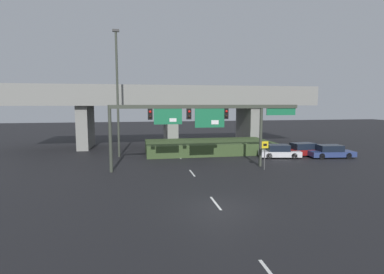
% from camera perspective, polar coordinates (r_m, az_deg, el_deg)
% --- Properties ---
extents(ground_plane, '(160.00, 160.00, 0.00)m').
position_cam_1_polar(ground_plane, '(17.42, 5.18, -13.24)').
color(ground_plane, black).
extents(lane_markings, '(0.14, 41.10, 0.01)m').
position_cam_1_polar(lane_markings, '(29.12, -1.34, -5.14)').
color(lane_markings, silver).
rests_on(lane_markings, ground).
extents(signal_gantry, '(17.07, 0.44, 5.72)m').
position_cam_1_polar(signal_gantry, '(26.48, 1.84, 3.90)').
color(signal_gantry, '#383D33').
rests_on(signal_gantry, ground).
extents(speed_limit_sign, '(0.60, 0.11, 2.60)m').
position_cam_1_polar(speed_limit_sign, '(27.00, 13.69, -2.61)').
color(speed_limit_sign, '#4C4C4C').
rests_on(speed_limit_sign, ground).
extents(highway_light_pole_near, '(0.70, 0.36, 13.54)m').
position_cam_1_polar(highway_light_pole_near, '(33.35, -14.02, 8.49)').
color(highway_light_pole_near, '#383D33').
rests_on(highway_light_pole_near, ground).
extents(overpass_bridge, '(39.45, 7.74, 8.11)m').
position_cam_1_polar(overpass_bridge, '(41.26, -4.15, 6.13)').
color(overpass_bridge, gray).
rests_on(overpass_bridge, ground).
extents(grass_embankment, '(14.78, 6.78, 1.33)m').
position_cam_1_polar(grass_embankment, '(35.94, 3.08, -1.85)').
color(grass_embankment, '#384C28').
rests_on(grass_embankment, ground).
extents(parked_sedan_near_right, '(4.54, 2.52, 1.42)m').
position_cam_1_polar(parked_sedan_near_right, '(33.67, 16.26, -2.69)').
color(parked_sedan_near_right, silver).
rests_on(parked_sedan_near_right, ground).
extents(parked_sedan_mid_right, '(4.82, 2.09, 1.44)m').
position_cam_1_polar(parked_sedan_mid_right, '(35.82, 20.51, -2.29)').
color(parked_sedan_mid_right, maroon).
rests_on(parked_sedan_mid_right, ground).
extents(parked_sedan_far_right, '(4.92, 2.26, 1.38)m').
position_cam_1_polar(parked_sedan_far_right, '(35.64, 24.90, -2.56)').
color(parked_sedan_far_right, navy).
rests_on(parked_sedan_far_right, ground).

